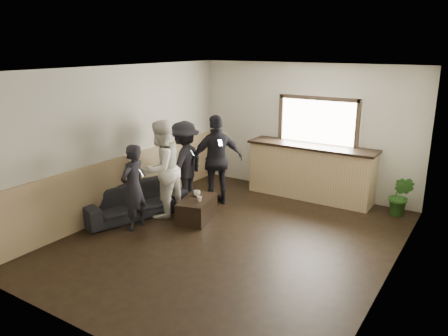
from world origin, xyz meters
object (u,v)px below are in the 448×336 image
Objects in this scene: person_a at (133,187)px; person_c at (184,164)px; cup_a at (197,193)px; potted_plant at (401,196)px; cup_b at (200,199)px; sofa at (133,201)px; person_d at (217,160)px; person_b at (162,169)px; coffee_table at (197,209)px; bar_counter at (311,168)px.

person_c is (-0.00, 1.46, 0.09)m from person_a.
cup_a is 0.07× the size of person_c.
cup_b is at bearing -143.06° from potted_plant.
person_c is (-3.85, -1.68, 0.46)m from potted_plant.
sofa is 2.49× the size of potted_plant.
person_d reaches higher than person_c.
person_d is (0.98, 1.42, 0.63)m from sofa.
person_b is at bearing -150.88° from cup_a.
cup_b is 1.09m from person_c.
coffee_table is at bearing -55.02° from cup_a.
sofa is at bearing -56.08° from person_b.
sofa is 1.34m from cup_b.
bar_counter is 1.87m from potted_plant.
bar_counter reaches higher than person_c.
bar_counter reaches higher than cup_a.
person_a is at bearing 22.72° from person_d.
potted_plant is at bearing 122.13° from person_b.
person_b is at bearing -164.62° from coffee_table.
bar_counter is 2.68m from coffee_table.
person_b is (0.02, 0.74, 0.16)m from person_a.
person_d is (0.53, 0.39, 0.06)m from person_c.
potted_plant is (1.85, -0.09, -0.24)m from bar_counter.
cup_b is at bearing -116.67° from bar_counter.
potted_plant is 4.98m from person_a.
bar_counter is 29.02× the size of cup_b.
cup_a is 0.81m from person_b.
bar_counter is 2.97× the size of coffee_table.
sofa is at bearing -148.70° from cup_a.
bar_counter is at bearing 177.34° from potted_plant.
bar_counter is 2.67m from person_c.
sofa is 15.47× the size of cup_a.
bar_counter is at bearing 172.03° from person_d.
cup_b is 0.05× the size of person_d.
person_b is (-0.57, -0.32, 0.47)m from cup_a.
cup_b is 0.92m from person_b.
cup_a is at bearing -39.41° from sofa.
bar_counter reaches higher than person_a.
potted_plant is at bearing -2.66° from bar_counter.
coffee_table is 0.60× the size of person_a.
sofa is 5.09m from potted_plant.
cup_a is 1.38× the size of cup_b.
person_b reaches higher than sofa.
coffee_table is 0.50× the size of person_d.
person_c reaches higher than potted_plant.
person_c is at bearing 174.31° from person_a.
potted_plant is at bearing 123.48° from person_a.
sofa is 2.18× the size of coffee_table.
cup_a is (1.05, 0.64, 0.17)m from sofa.
person_a reaches higher than cup_b.
bar_counter is 1.47× the size of person_b.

